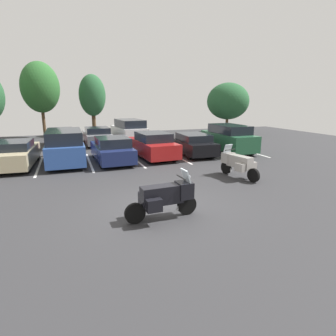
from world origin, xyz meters
name	(u,v)px	position (x,y,z in m)	size (l,w,h in m)	color
ground	(161,208)	(0.00, 0.00, -0.05)	(44.00, 44.00, 0.10)	#2D2D30
motorcycle_touring	(165,197)	(-0.14, -0.88, 0.69)	(2.27, 0.97, 1.45)	black
motorcycle_second	(238,163)	(4.46, 2.26, 0.68)	(1.03, 2.24, 1.43)	black
parking_stripes	(113,160)	(-0.34, 7.77, 0.00)	(18.49, 5.00, 0.01)	silver
car_champagne	(14,154)	(-5.43, 7.90, 0.70)	(2.18, 4.53, 1.40)	#C1B289
car_blue	(65,147)	(-2.89, 7.96, 0.94)	(1.92, 4.87, 1.87)	#2D519E
car_navy	(112,150)	(-0.42, 7.44, 0.69)	(1.98, 4.43, 1.45)	navy
car_red	(153,145)	(2.12, 7.85, 0.75)	(2.12, 4.59, 1.54)	maroon
car_black	(192,144)	(4.82, 8.03, 0.68)	(1.98, 4.81, 1.35)	black
car_green	(228,138)	(7.49, 7.95, 0.91)	(1.84, 4.59, 1.82)	#235638
car_far_maroon	(62,137)	(-3.14, 14.35, 0.68)	(1.95, 4.34, 1.37)	maroon
car_far_grey	(97,136)	(-0.52, 14.24, 0.67)	(1.94, 4.80, 1.36)	slate
car_far_white	(129,131)	(2.12, 14.56, 0.95)	(2.35, 4.60, 1.88)	white
tree_center_right	(228,101)	(13.15, 17.37, 3.28)	(4.29, 4.29, 5.13)	#4C3823
tree_left	(40,87)	(-4.66, 19.82, 4.49)	(3.31, 3.31, 6.72)	#4C3823
tree_center	(92,96)	(-0.13, 20.54, 3.82)	(2.54, 2.54, 5.83)	#4C3823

